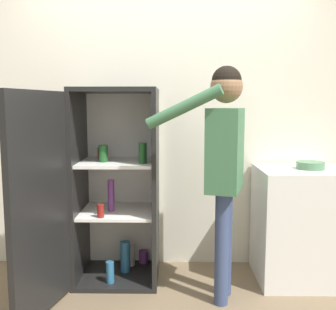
% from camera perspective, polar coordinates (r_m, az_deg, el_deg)
% --- Properties ---
extents(wall_back, '(7.00, 0.06, 2.55)m').
position_cam_1_polar(wall_back, '(3.48, -0.48, 4.72)').
color(wall_back, silver).
rests_on(wall_back, ground_plane).
extents(refrigerator, '(0.86, 1.24, 1.56)m').
position_cam_1_polar(refrigerator, '(3.16, -9.35, -4.94)').
color(refrigerator, black).
rests_on(refrigerator, ground_plane).
extents(person, '(0.73, 0.51, 1.70)m').
position_cam_1_polar(person, '(2.81, 8.13, 0.50)').
color(person, '#384770').
rests_on(person, ground_plane).
extents(counter, '(0.72, 0.62, 0.92)m').
position_cam_1_polar(counter, '(3.43, 18.81, -9.53)').
color(counter, white).
rests_on(counter, ground_plane).
extents(bowl, '(0.22, 0.22, 0.06)m').
position_cam_1_polar(bowl, '(3.33, 19.97, -1.42)').
color(bowl, '#517F5B').
rests_on(bowl, counter).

